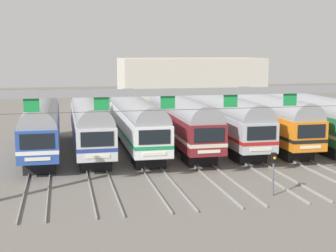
% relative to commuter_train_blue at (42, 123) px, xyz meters
% --- Properties ---
extents(ground_plane, '(160.00, 160.00, 0.00)m').
position_rel_commuter_train_blue_xyz_m(ground_plane, '(12.13, 0.00, -2.69)').
color(ground_plane, slate).
extents(track_bed, '(25.76, 70.00, 0.15)m').
position_rel_commuter_train_blue_xyz_m(track_bed, '(12.13, 17.00, -2.61)').
color(track_bed, gray).
rests_on(track_bed, ground).
extents(commuter_train_blue, '(2.88, 18.06, 5.05)m').
position_rel_commuter_train_blue_xyz_m(commuter_train_blue, '(0.00, 0.00, 0.00)').
color(commuter_train_blue, '#284C9E').
rests_on(commuter_train_blue, ground).
extents(commuter_train_silver, '(2.88, 18.06, 5.05)m').
position_rel_commuter_train_blue_xyz_m(commuter_train_silver, '(4.04, 0.00, 0.00)').
color(commuter_train_silver, silver).
rests_on(commuter_train_silver, ground).
extents(commuter_train_white, '(2.88, 18.06, 5.05)m').
position_rel_commuter_train_blue_xyz_m(commuter_train_white, '(8.08, 0.00, 0.00)').
color(commuter_train_white, white).
rests_on(commuter_train_white, ground).
extents(commuter_train_maroon, '(2.88, 18.06, 4.77)m').
position_rel_commuter_train_blue_xyz_m(commuter_train_maroon, '(12.13, -0.00, -0.00)').
color(commuter_train_maroon, maroon).
rests_on(commuter_train_maroon, ground).
extents(commuter_train_stainless, '(2.88, 18.06, 4.77)m').
position_rel_commuter_train_blue_xyz_m(commuter_train_stainless, '(16.17, -0.00, -0.00)').
color(commuter_train_stainless, '#B2B5BA').
rests_on(commuter_train_stainless, ground).
extents(commuter_train_orange, '(2.88, 18.06, 5.05)m').
position_rel_commuter_train_blue_xyz_m(commuter_train_orange, '(20.21, 0.00, 0.00)').
color(commuter_train_orange, orange).
rests_on(commuter_train_orange, ground).
extents(commuter_train_green, '(2.88, 18.06, 4.77)m').
position_rel_commuter_train_blue_xyz_m(commuter_train_green, '(24.25, -0.00, -0.00)').
color(commuter_train_green, '#236B42').
rests_on(commuter_train_green, ground).
extents(catenary_gantry, '(29.49, 0.44, 6.97)m').
position_rel_commuter_train_blue_xyz_m(catenary_gantry, '(12.13, -13.50, 2.74)').
color(catenary_gantry, gray).
rests_on(catenary_gantry, ground).
extents(yard_signal_mast, '(0.28, 0.35, 2.72)m').
position_rel_commuter_train_blue_xyz_m(yard_signal_mast, '(14.15, -15.78, -0.78)').
color(yard_signal_mast, '#59595E').
rests_on(yard_signal_mast, ground).
extents(maintenance_building, '(21.82, 10.00, 7.59)m').
position_rel_commuter_train_blue_xyz_m(maintenance_building, '(21.51, 32.50, 1.11)').
color(maintenance_building, beige).
rests_on(maintenance_building, ground).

